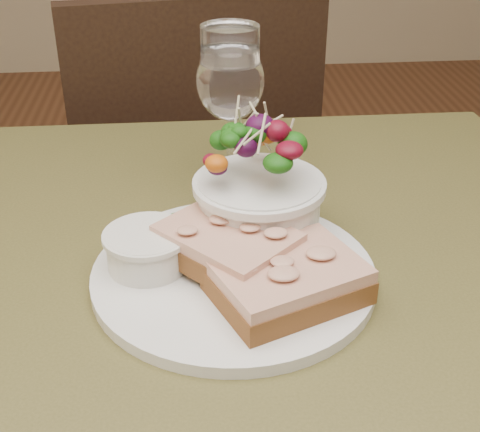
{
  "coord_description": "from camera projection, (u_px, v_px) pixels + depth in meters",
  "views": [
    {
      "loc": [
        -0.03,
        -0.51,
        1.12
      ],
      "look_at": [
        0.01,
        0.02,
        0.81
      ],
      "focal_mm": 50.0,
      "sensor_mm": 36.0,
      "label": 1
    }
  ],
  "objects": [
    {
      "name": "sandwich_back",
      "position": [
        228.0,
        245.0,
        0.62
      ],
      "size": [
        0.15,
        0.15,
        0.03
      ],
      "rotation": [
        0.0,
        0.0,
        -0.82
      ],
      "color": "#533316",
      "rests_on": "dinner_plate"
    },
    {
      "name": "salad_bowl",
      "position": [
        259.0,
        182.0,
        0.65
      ],
      "size": [
        0.12,
        0.12,
        0.13
      ],
      "color": "white",
      "rests_on": "dinner_plate"
    },
    {
      "name": "garnish",
      "position": [
        162.0,
        222.0,
        0.68
      ],
      "size": [
        0.05,
        0.04,
        0.02
      ],
      "color": "#10380A",
      "rests_on": "dinner_plate"
    },
    {
      "name": "dinner_plate",
      "position": [
        234.0,
        274.0,
        0.63
      ],
      "size": [
        0.27,
        0.27,
        0.01
      ],
      "primitive_type": "cylinder",
      "color": "white",
      "rests_on": "cafe_table"
    },
    {
      "name": "cafe_table",
      "position": [
        228.0,
        362.0,
        0.68
      ],
      "size": [
        0.8,
        0.8,
        0.75
      ],
      "color": "#42401C",
      "rests_on": "ground"
    },
    {
      "name": "chair_far",
      "position": [
        189.0,
        266.0,
        1.45
      ],
      "size": [
        0.48,
        0.48,
        0.9
      ],
      "rotation": [
        0.0,
        0.0,
        3.31
      ],
      "color": "black",
      "rests_on": "ground"
    },
    {
      "name": "ramekin",
      "position": [
        147.0,
        248.0,
        0.62
      ],
      "size": [
        0.08,
        0.08,
        0.04
      ],
      "color": "silver",
      "rests_on": "dinner_plate"
    },
    {
      "name": "wine_glass",
      "position": [
        230.0,
        85.0,
        0.74
      ],
      "size": [
        0.08,
        0.08,
        0.18
      ],
      "color": "white",
      "rests_on": "cafe_table"
    },
    {
      "name": "sandwich_front",
      "position": [
        288.0,
        280.0,
        0.58
      ],
      "size": [
        0.15,
        0.13,
        0.03
      ],
      "rotation": [
        0.0,
        0.0,
        0.4
      ],
      "color": "#533316",
      "rests_on": "dinner_plate"
    }
  ]
}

